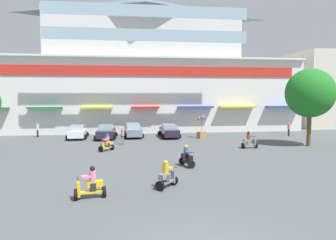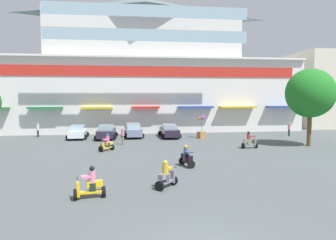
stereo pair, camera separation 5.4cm
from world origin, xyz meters
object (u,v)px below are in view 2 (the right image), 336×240
Objects in this scene: parked_car_3 at (169,131)px; scooter_rider_3 at (187,158)px; scooter_rider_5 at (90,185)px; scooter_rider_6 at (249,141)px; pedestrian_1 at (289,128)px; plaza_tree_1 at (311,93)px; parked_car_2 at (133,130)px; parked_car_1 at (106,132)px; balloon_vendor_cart at (202,128)px; parked_car_0 at (78,132)px; pedestrian_0 at (38,129)px; scooter_rider_2 at (107,144)px; scooter_rider_0 at (166,176)px; pedestrian_2 at (123,135)px.

scooter_rider_3 is (-0.68, -14.25, -0.15)m from parked_car_3.
scooter_rider_5 is at bearing -134.57° from scooter_rider_3.
scooter_rider_6 is 10.62m from pedestrian_1.
plaza_tree_1 reaches higher than parked_car_2.
pedestrian_1 is at bearing 42.23° from scooter_rider_3.
balloon_vendor_cart is (10.57, -0.82, 0.37)m from parked_car_1.
parked_car_1 is 7.06m from parked_car_3.
balloon_vendor_cart is at bearing -5.69° from parked_car_0.
parked_car_2 is (2.93, 0.97, 0.03)m from parked_car_1.
pedestrian_0 is at bearing 174.15° from pedestrian_1.
pedestrian_0 is at bearing 130.66° from scooter_rider_2.
pedestrian_2 is (-2.54, 14.29, 0.37)m from scooter_rider_0.
parked_car_0 is 6.12m from parked_car_2.
parked_car_3 is at bearing -9.63° from parked_car_2.
pedestrian_0 is (-10.88, 1.45, 0.15)m from parked_car_2.
scooter_rider_2 is at bearing -65.08° from parked_car_0.
parked_car_3 is 2.92× the size of scooter_rider_6.
plaza_tree_1 reaches higher than balloon_vendor_cart.
pedestrian_2 is (-11.48, 3.45, 0.34)m from scooter_rider_6.
parked_car_2 is 3.06× the size of scooter_rider_3.
scooter_rider_3 is at bearing 67.21° from scooter_rider_0.
scooter_rider_0 is 1.02× the size of scooter_rider_3.
parked_car_1 is 2.93× the size of scooter_rider_3.
pedestrian_2 reaches higher than parked_car_3.
plaza_tree_1 is at bearing -19.16° from parked_car_0.
scooter_rider_5 is at bearing -136.84° from pedestrian_1.
pedestrian_1 is 0.94× the size of pedestrian_2.
scooter_rider_5 reaches higher than parked_car_3.
parked_car_3 is (10.23, -0.28, 0.00)m from parked_car_0.
parked_car_0 is at bearing 160.84° from plaza_tree_1.
pedestrian_1 reaches higher than parked_car_3.
plaza_tree_1 is 4.96× the size of scooter_rider_3.
scooter_rider_0 is 24.41m from pedestrian_0.
scooter_rider_6 is (13.37, -7.79, -0.12)m from parked_car_1.
plaza_tree_1 is 15.32m from scooter_rider_3.
scooter_rider_0 is at bearing -76.63° from parked_car_1.
scooter_rider_3 is at bearing -92.71° from parked_car_3.
parked_car_1 is 0.96× the size of parked_car_3.
parked_car_2 is 2.66× the size of pedestrian_2.
pedestrian_2 is (-17.56, 2.98, -4.02)m from plaza_tree_1.
pedestrian_0 is at bearing 160.45° from plaza_tree_1.
scooter_rider_6 is at bearing -137.15° from pedestrian_1.
pedestrian_0 is 0.97× the size of pedestrian_2.
balloon_vendor_cart reaches higher than scooter_rider_3.
parked_car_2 is 2.91× the size of scooter_rider_5.
pedestrian_2 reaches higher than pedestrian_1.
plaza_tree_1 is 29.35m from pedestrian_0.
scooter_rider_0 is 11.78m from scooter_rider_2.
pedestrian_2 is (-19.27, -3.77, 0.06)m from pedestrian_1.
pedestrian_0 is 18.79m from balloon_vendor_cart.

